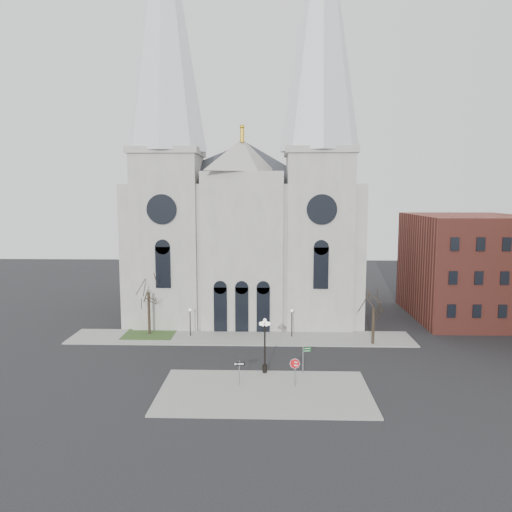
{
  "coord_description": "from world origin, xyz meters",
  "views": [
    {
      "loc": [
        3.5,
        -45.68,
        16.94
      ],
      "look_at": [
        1.89,
        8.0,
        10.13
      ],
      "focal_mm": 35.0,
      "sensor_mm": 36.0,
      "label": 1
    }
  ],
  "objects_px": {
    "street_name_sign": "(304,358)",
    "one_way_sign": "(239,369)",
    "stop_sign": "(295,367)",
    "globe_lamp": "(265,339)"
  },
  "relations": [
    {
      "from": "stop_sign",
      "to": "globe_lamp",
      "type": "distance_m",
      "value": 4.51
    },
    {
      "from": "one_way_sign",
      "to": "street_name_sign",
      "type": "relative_size",
      "value": 0.87
    },
    {
      "from": "globe_lamp",
      "to": "stop_sign",
      "type": "bearing_deg",
      "value": -51.18
    },
    {
      "from": "street_name_sign",
      "to": "one_way_sign",
      "type": "bearing_deg",
      "value": -166.26
    },
    {
      "from": "stop_sign",
      "to": "street_name_sign",
      "type": "height_order",
      "value": "stop_sign"
    },
    {
      "from": "globe_lamp",
      "to": "one_way_sign",
      "type": "xyz_separation_m",
      "value": [
        -2.18,
        -3.13,
        -1.8
      ]
    },
    {
      "from": "one_way_sign",
      "to": "stop_sign",
      "type": "bearing_deg",
      "value": -10.56
    },
    {
      "from": "stop_sign",
      "to": "one_way_sign",
      "type": "relative_size",
      "value": 1.15
    },
    {
      "from": "street_name_sign",
      "to": "stop_sign",
      "type": "bearing_deg",
      "value": -121.21
    },
    {
      "from": "globe_lamp",
      "to": "one_way_sign",
      "type": "relative_size",
      "value": 2.38
    }
  ]
}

